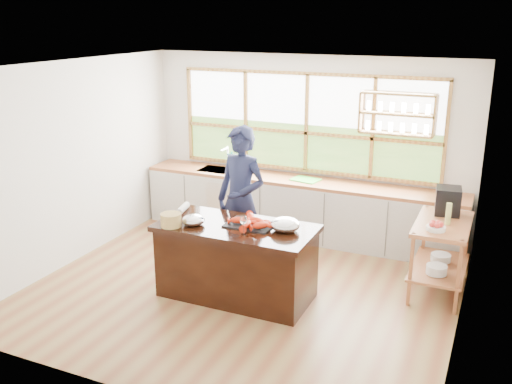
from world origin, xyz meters
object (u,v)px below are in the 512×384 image
Objects in this scene: cook at (241,200)px; wicker_basket at (171,220)px; espresso_machine at (448,201)px; island at (236,261)px.

wicker_basket is (-0.41, -1.03, 0.01)m from cook.
espresso_machine is (2.46, 0.73, 0.10)m from cook.
cook reaches higher than wicker_basket.
espresso_machine is 1.40× the size of wicker_basket.
island is 2.69m from espresso_machine.
wicker_basket reaches higher than island.
wicker_basket is (-2.87, -1.76, -0.09)m from espresso_machine.
cook is at bearing 111.01° from island.
cook reaches higher than espresso_machine.
island is 7.70× the size of wicker_basket.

